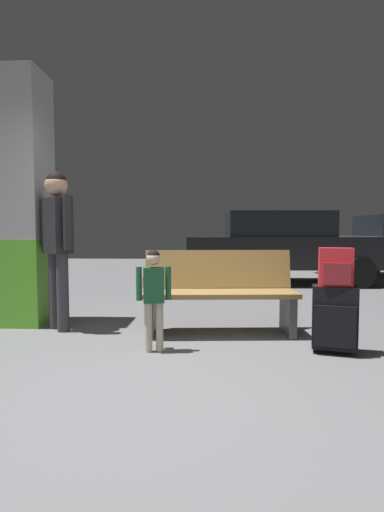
# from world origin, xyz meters

# --- Properties ---
(ground_plane) EXTENTS (18.00, 18.00, 0.10)m
(ground_plane) POSITION_xyz_m (0.00, 4.00, -0.05)
(ground_plane) COLOR slate
(structural_pillar) EXTENTS (0.57, 0.57, 2.93)m
(structural_pillar) POSITION_xyz_m (-1.77, 1.97, 1.45)
(structural_pillar) COLOR #66C633
(structural_pillar) RESTS_ON ground_plane
(bench) EXTENTS (1.64, 0.65, 0.89)m
(bench) POSITION_xyz_m (0.54, 1.63, 0.44)
(bench) COLOR #9E7A42
(bench) RESTS_ON ground_plane
(suitcase) EXTENTS (0.42, 0.31, 0.60)m
(suitcase) POSITION_xyz_m (1.55, 1.02, 0.32)
(suitcase) COLOR black
(suitcase) RESTS_ON ground_plane
(backpack_bright) EXTENTS (0.30, 0.23, 0.34)m
(backpack_bright) POSITION_xyz_m (1.55, 1.02, 0.77)
(backpack_bright) COLOR red
(backpack_bright) RESTS_ON suitcase
(child) EXTENTS (0.31, 0.18, 0.93)m
(child) POSITION_xyz_m (-0.07, 0.97, 0.57)
(child) COLOR beige
(child) RESTS_ON ground_plane
(adult) EXTENTS (0.47, 0.43, 1.74)m
(adult) POSITION_xyz_m (-1.24, 1.69, 1.07)
(adult) COLOR #38383D
(adult) RESTS_ON ground_plane
(parked_car_near) EXTENTS (4.16, 1.93, 1.51)m
(parked_car_near) POSITION_xyz_m (1.94, 5.79, 0.81)
(parked_car_near) COLOR black
(parked_car_near) RESTS_ON ground_plane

